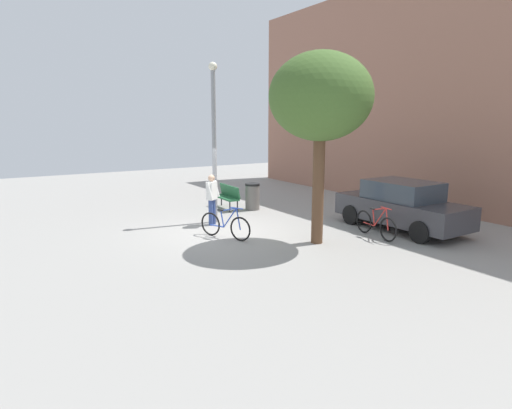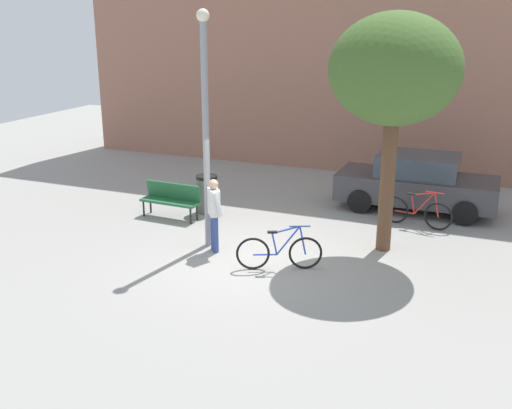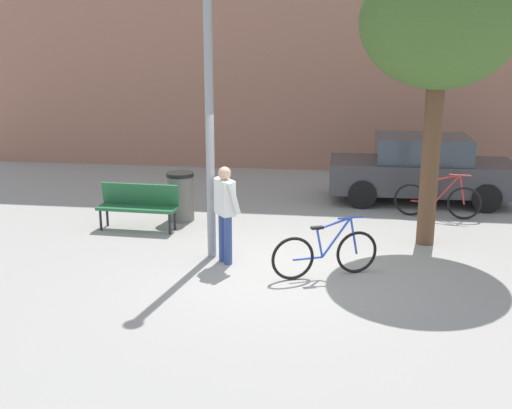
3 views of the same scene
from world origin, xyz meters
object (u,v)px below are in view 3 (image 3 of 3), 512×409
park_bench (138,203)px  bicycle_red (438,200)px  lamppost (209,88)px  trash_bin (181,196)px  bicycle_blue (326,254)px  parked_car_charcoal (421,169)px  plaza_tree (440,23)px  person_by_lamppost (225,208)px

park_bench → bicycle_red: (6.05, 1.73, -0.16)m
lamppost → trash_bin: size_ratio=5.11×
lamppost → park_bench: size_ratio=3.24×
park_bench → trash_bin: 1.00m
bicycle_blue → parked_car_charcoal: bearing=68.9°
lamppost → trash_bin: bearing=117.5°
bicycle_red → plaza_tree: bearing=-103.7°
park_bench → bicycle_blue: size_ratio=0.97×
park_bench → bicycle_blue: bearing=-28.9°
park_bench → trash_bin: trash_bin is taller
lamppost → person_by_lamppost: (0.30, -0.27, -1.97)m
lamppost → bicycle_red: bearing=36.5°
lamppost → parked_car_charcoal: 6.42m
bicycle_red → parked_car_charcoal: (-0.23, 1.37, 0.39)m
trash_bin → bicycle_blue: bearing=-42.2°
lamppost → parked_car_charcoal: size_ratio=1.24×
bicycle_red → parked_car_charcoal: bearing=99.7°
lamppost → bicycle_blue: size_ratio=3.14×
park_bench → plaza_tree: bearing=-1.4°
parked_car_charcoal → trash_bin: parked_car_charcoal is taller
parked_car_charcoal → bicycle_red: bearing=-80.3°
park_bench → trash_bin: size_ratio=1.58×
bicycle_blue → lamppost: bearing=161.1°
bicycle_blue → parked_car_charcoal: parked_car_charcoal is taller
park_bench → lamppost: bearing=-38.3°
lamppost → person_by_lamppost: size_ratio=3.14×
bicycle_blue → parked_car_charcoal: (2.01, 5.21, 0.39)m
park_bench → plaza_tree: (5.60, -0.14, 3.44)m
bicycle_blue → parked_car_charcoal: 5.59m
person_by_lamppost → parked_car_charcoal: bearing=52.1°
parked_car_charcoal → trash_bin: bearing=-155.4°
bicycle_blue → bicycle_red: size_ratio=0.93×
bicycle_red → trash_bin: bearing=-169.7°
plaza_tree → parked_car_charcoal: size_ratio=1.24×
plaza_tree → trash_bin: plaza_tree is taller
parked_car_charcoal → trash_bin: 5.67m
person_by_lamppost → bicycle_red: (3.96, 3.41, -0.58)m
plaza_tree → park_bench: bearing=178.6°
trash_bin → lamppost: bearing=-62.5°
parked_car_charcoal → trash_bin: (-5.15, -2.35, -0.26)m
bicycle_red → trash_bin: (-5.38, -0.98, 0.13)m
lamppost → plaza_tree: lamppost is taller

